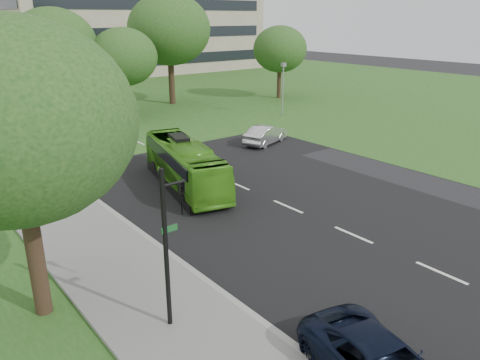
{
  "coord_description": "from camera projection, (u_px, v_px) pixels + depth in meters",
  "views": [
    {
      "loc": [
        -15.04,
        -13.11,
        8.85
      ],
      "look_at": [
        -2.19,
        3.03,
        1.6
      ],
      "focal_mm": 35.0,
      "sensor_mm": 36.0,
      "label": 1
    }
  ],
  "objects": [
    {
      "name": "tree_park_b",
      "position": [
        54.0,
        45.0,
        39.89
      ],
      "size": [
        7.34,
        7.34,
        9.63
      ],
      "color": "black",
      "rests_on": "ground"
    },
    {
      "name": "camera_pole",
      "position": [
        283.0,
        82.0,
        43.02
      ],
      "size": [
        0.47,
        0.42,
        4.83
      ],
      "rotation": [
        0.0,
        0.0,
        0.23
      ],
      "color": "gray",
      "rests_on": "ground"
    },
    {
      "name": "traffic_light",
      "position": [
        170.0,
        237.0,
        13.19
      ],
      "size": [
        0.8,
        0.2,
        5.03
      ],
      "rotation": [
        0.0,
        0.0,
        -0.0
      ],
      "color": "black",
      "rests_on": "ground"
    },
    {
      "name": "tree_side_near",
      "position": [
        14.0,
        122.0,
        12.79
      ],
      "size": [
        6.77,
        6.77,
        8.99
      ],
      "color": "black",
      "rests_on": "ground"
    },
    {
      "name": "sedan",
      "position": [
        266.0,
        134.0,
        34.08
      ],
      "size": [
        4.43,
        2.74,
        1.38
      ],
      "primitive_type": "imported",
      "rotation": [
        0.0,
        0.0,
        1.9
      ],
      "color": "silver",
      "rests_on": "ground"
    },
    {
      "name": "tree_park_c",
      "position": [
        124.0,
        57.0,
        41.55
      ],
      "size": [
        6.0,
        6.0,
        7.96
      ],
      "color": "black",
      "rests_on": "ground"
    },
    {
      "name": "bus",
      "position": [
        185.0,
        165.0,
        25.35
      ],
      "size": [
        4.14,
        9.11,
        2.47
      ],
      "primitive_type": "imported",
      "rotation": [
        0.0,
        0.0,
        -0.24
      ],
      "color": "#4DA620",
      "rests_on": "ground"
    },
    {
      "name": "ground",
      "position": [
        318.0,
        220.0,
        21.45
      ],
      "size": [
        160.0,
        160.0,
        0.0
      ],
      "primitive_type": "plane",
      "color": "black",
      "rests_on": "ground"
    },
    {
      "name": "tree_park_e",
      "position": [
        280.0,
        49.0,
        51.65
      ],
      "size": [
        5.94,
        5.94,
        7.92
      ],
      "color": "black",
      "rests_on": "ground"
    },
    {
      "name": "street_surfaces",
      "position": [
        107.0,
        131.0,
        38.01
      ],
      "size": [
        120.0,
        120.0,
        0.15
      ],
      "color": "black",
      "rests_on": "ground"
    },
    {
      "name": "tree_park_d",
      "position": [
        169.0,
        30.0,
        47.44
      ],
      "size": [
        8.42,
        8.42,
        11.14
      ],
      "color": "black",
      "rests_on": "ground"
    }
  ]
}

